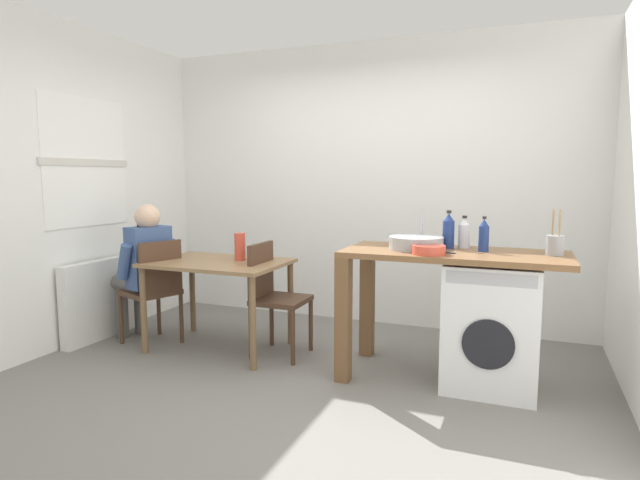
{
  "coord_description": "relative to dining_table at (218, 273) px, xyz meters",
  "views": [
    {
      "loc": [
        1.44,
        -3.13,
        1.43
      ],
      "look_at": [
        0.02,
        0.45,
        0.96
      ],
      "focal_mm": 29.05,
      "sensor_mm": 36.0,
      "label": 1
    }
  ],
  "objects": [
    {
      "name": "chair_person_seat",
      "position": [
        -0.55,
        -0.13,
        -0.14
      ],
      "size": [
        0.51,
        0.51,
        0.9
      ],
      "rotation": [
        0.0,
        0.0,
        1.22
      ],
      "color": "#4C3323",
      "rests_on": "ground_plane"
    },
    {
      "name": "seated_person",
      "position": [
        -0.7,
        -0.07,
        0.03
      ],
      "size": [
        0.57,
        0.54,
        1.2
      ],
      "rotation": [
        0.0,
        0.0,
        1.22
      ],
      "color": "#595651",
      "rests_on": "ground_plane"
    },
    {
      "name": "tap",
      "position": [
        1.62,
        0.19,
        0.42
      ],
      "size": [
        0.02,
        0.02,
        0.28
      ],
      "primitive_type": "cylinder",
      "color": "#B2B2B7",
      "rests_on": "kitchen_counter"
    },
    {
      "name": "bottle_squat_brown",
      "position": [
        1.93,
        0.2,
        0.38
      ],
      "size": [
        0.08,
        0.08,
        0.23
      ],
      "color": "silver",
      "rests_on": "kitchen_counter"
    },
    {
      "name": "vase",
      "position": [
        0.15,
        0.1,
        0.21
      ],
      "size": [
        0.09,
        0.09,
        0.23
      ],
      "primitive_type": "cylinder",
      "color": "#D84C38",
      "rests_on": "dining_table"
    },
    {
      "name": "dining_table",
      "position": [
        0.0,
        0.0,
        0.0
      ],
      "size": [
        1.1,
        0.76,
        0.74
      ],
      "color": "olive",
      "rests_on": "ground_plane"
    },
    {
      "name": "chair_opposite",
      "position": [
        0.48,
        0.05,
        -0.14
      ],
      "size": [
        0.4,
        0.4,
        0.9
      ],
      "rotation": [
        0.0,
        0.0,
        -1.56
      ],
      "color": "#4C3323",
      "rests_on": "ground_plane"
    },
    {
      "name": "wall_back",
      "position": [
        0.89,
        1.3,
        0.71
      ],
      "size": [
        4.6,
        0.1,
        2.7
      ],
      "primitive_type": "cube",
      "color": "white",
      "rests_on": "ground_plane"
    },
    {
      "name": "ground_plane",
      "position": [
        0.89,
        -0.45,
        -0.64
      ],
      "size": [
        5.46,
        5.46,
        0.0
      ],
      "primitive_type": "plane",
      "color": "slate"
    },
    {
      "name": "mixing_bowl",
      "position": [
        1.75,
        -0.19,
        0.31
      ],
      "size": [
        0.22,
        0.22,
        0.06
      ],
      "color": "#D84C38",
      "rests_on": "kitchen_counter"
    },
    {
      "name": "wall_window_side",
      "position": [
        -1.26,
        -0.45,
        0.71
      ],
      "size": [
        0.12,
        3.8,
        2.7
      ],
      "color": "white",
      "rests_on": "ground_plane"
    },
    {
      "name": "utensil_crock",
      "position": [
        2.52,
        0.06,
        0.35
      ],
      "size": [
        0.11,
        0.11,
        0.3
      ],
      "color": "gray",
      "rests_on": "kitchen_counter"
    },
    {
      "name": "kitchen_counter",
      "position": [
        1.68,
        0.01,
        0.12
      ],
      "size": [
        1.5,
        0.68,
        0.92
      ],
      "color": "brown",
      "rests_on": "ground_plane"
    },
    {
      "name": "washing_machine",
      "position": [
        2.15,
        0.01,
        -0.21
      ],
      "size": [
        0.6,
        0.61,
        0.86
      ],
      "color": "white",
      "rests_on": "ground_plane"
    },
    {
      "name": "radiator",
      "position": [
        -1.13,
        -0.15,
        -0.29
      ],
      "size": [
        0.1,
        0.8,
        0.7
      ],
      "primitive_type": "cube",
      "color": "white",
      "rests_on": "ground_plane"
    },
    {
      "name": "sink_basin",
      "position": [
        1.62,
        0.01,
        0.32
      ],
      "size": [
        0.38,
        0.38,
        0.09
      ],
      "primitive_type": "cylinder",
      "color": "#9EA0A5",
      "rests_on": "kitchen_counter"
    },
    {
      "name": "bottle_clear_small",
      "position": [
        2.07,
        0.07,
        0.39
      ],
      "size": [
        0.07,
        0.07,
        0.24
      ],
      "color": "navy",
      "rests_on": "kitchen_counter"
    },
    {
      "name": "scissors",
      "position": [
        1.84,
        -0.09,
        0.28
      ],
      "size": [
        0.15,
        0.06,
        0.01
      ],
      "color": "#B2B2B7",
      "rests_on": "kitchen_counter"
    },
    {
      "name": "bottle_tall_green",
      "position": [
        1.83,
        0.15,
        0.4
      ],
      "size": [
        0.08,
        0.08,
        0.27
      ],
      "color": "navy",
      "rests_on": "kitchen_counter"
    }
  ]
}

